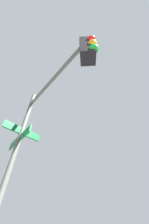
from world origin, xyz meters
The scene contains 1 object.
traffic_signal_near centered at (-6.32, -6.59, 3.55)m, with size 2.32×2.31×5.07m.
Camera 1 is at (-4.36, -5.89, 1.41)m, focal length 21.84 mm.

